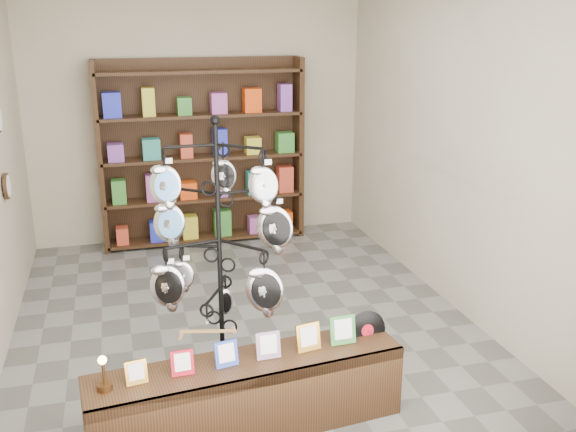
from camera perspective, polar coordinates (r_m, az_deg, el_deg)
ground at (r=5.94m, az=-3.98°, el=-9.21°), size 5.00×5.00×0.00m
room_envelope at (r=5.38m, az=-4.40°, el=8.72°), size 5.00×5.00×5.00m
display_tree at (r=4.42m, az=-6.16°, el=-2.20°), size 1.09×1.08×2.04m
front_shelf at (r=4.40m, az=-3.53°, el=-15.63°), size 2.11×0.63×0.74m
back_shelving at (r=7.76m, az=-7.58°, el=5.09°), size 2.42×0.36×2.20m
wall_clocks at (r=6.20m, az=-24.07°, el=5.12°), size 0.03×0.24×0.84m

